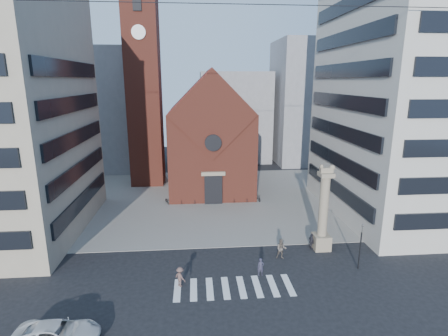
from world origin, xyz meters
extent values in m
plane|color=black|center=(0.00, 0.00, 0.00)|extent=(120.00, 120.00, 0.00)
cube|color=gray|center=(0.00, 19.00, 0.03)|extent=(46.00, 30.00, 0.05)
cube|color=brown|center=(0.00, 25.00, 6.00)|extent=(12.00, 16.00, 12.00)
cube|color=#5A1F1C|center=(0.00, 25.40, 12.00)|extent=(12.00, 15.40, 12.00)
cube|color=brown|center=(0.00, 17.05, 12.00)|extent=(11.76, 0.50, 11.76)
cylinder|color=black|center=(0.00, 16.60, 8.50)|extent=(2.20, 0.30, 2.20)
cube|color=black|center=(0.00, 16.85, 2.00)|extent=(2.40, 0.30, 4.00)
cube|color=gray|center=(0.00, 16.80, 4.30)|extent=(3.20, 0.40, 0.50)
cube|color=brown|center=(-10.00, 28.00, 15.00)|extent=(5.00, 5.00, 30.00)
cylinder|color=white|center=(-10.00, 25.40, 23.00)|extent=(2.00, 0.20, 2.00)
cube|color=black|center=(-10.00, 25.40, 27.00)|extent=(1.20, 0.20, 2.40)
cube|color=#ABA59B|center=(24.00, 12.00, 16.00)|extent=(18.00, 22.00, 32.00)
cube|color=gray|center=(-20.00, 40.00, 11.00)|extent=(16.00, 14.00, 22.00)
cube|color=gray|center=(6.00, 45.00, 9.00)|extent=(14.00, 12.00, 18.00)
cube|color=gray|center=(22.00, 42.00, 12.00)|extent=(16.00, 14.00, 24.00)
cube|color=gray|center=(10.00, 3.00, 0.75)|extent=(1.60, 1.60, 1.50)
cylinder|color=gray|center=(10.00, 3.00, 4.50)|extent=(0.90, 0.90, 6.00)
cube|color=gray|center=(10.00, 3.00, 7.70)|extent=(1.30, 1.30, 0.40)
cube|color=gray|center=(10.00, 3.00, 8.10)|extent=(1.20, 0.50, 0.55)
sphere|color=gray|center=(10.55, 3.00, 8.35)|extent=(0.56, 0.56, 0.56)
cube|color=gray|center=(9.50, 3.00, 8.50)|extent=(0.25, 0.15, 0.35)
cylinder|color=black|center=(12.00, -1.00, 1.75)|extent=(0.12, 0.12, 3.50)
imported|color=black|center=(12.00, -1.00, 3.90)|extent=(0.13, 0.16, 0.80)
imported|color=silver|center=(-11.34, -8.35, 0.74)|extent=(5.40, 2.61, 1.48)
imported|color=#2D2B3C|center=(3.08, -1.35, 0.79)|extent=(0.60, 0.41, 1.58)
imported|color=#60564D|center=(5.55, 1.40, 0.98)|extent=(1.06, 0.89, 1.96)
imported|color=#26252D|center=(9.00, 3.00, 0.80)|extent=(0.58, 1.00, 1.60)
imported|color=brown|center=(-3.77, -2.42, 0.84)|extent=(1.21, 1.21, 1.68)
imported|color=black|center=(-6.31, 17.48, 0.46)|extent=(1.02, 1.66, 0.82)
imported|color=black|center=(-4.53, 17.48, 0.51)|extent=(0.90, 1.58, 0.91)
imported|color=black|center=(-2.74, 17.48, 0.46)|extent=(1.02, 1.66, 0.82)
imported|color=black|center=(-0.95, 17.48, 0.51)|extent=(0.90, 1.58, 0.91)
imported|color=black|center=(0.84, 17.48, 0.46)|extent=(1.02, 1.66, 0.82)
imported|color=black|center=(2.63, 17.48, 0.51)|extent=(0.90, 1.58, 0.91)
imported|color=black|center=(4.41, 17.48, 0.46)|extent=(1.02, 1.66, 0.82)
imported|color=black|center=(6.20, 17.48, 0.51)|extent=(0.90, 1.58, 0.91)
camera|label=1|loc=(-2.34, -28.01, 16.39)|focal=28.00mm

